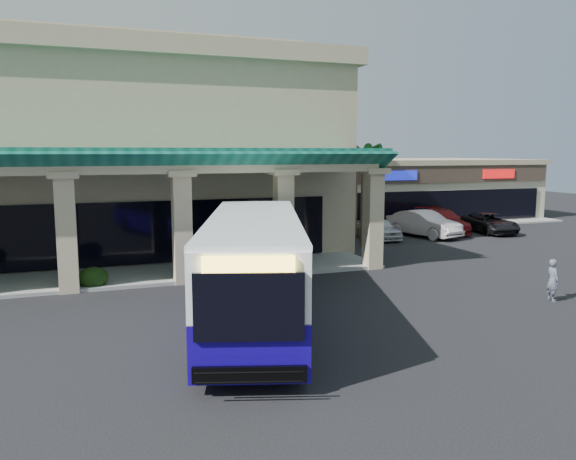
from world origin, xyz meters
name	(u,v)px	position (x,y,z in m)	size (l,w,h in m)	color
ground	(293,308)	(0.00, 0.00, 0.00)	(110.00, 110.00, 0.00)	black
main_building	(59,149)	(-8.00, 16.00, 5.67)	(30.80, 14.80, 11.35)	tan
arcade	(54,217)	(-8.00, 6.80, 2.85)	(30.00, 6.20, 5.70)	#0E5849
strip_mall	(391,188)	(18.00, 24.00, 2.45)	(22.50, 12.50, 4.90)	beige
palm_0	(363,190)	(8.50, 11.00, 3.30)	(2.40, 2.40, 6.60)	#114114
palm_1	(355,193)	(9.50, 14.00, 2.90)	(2.40, 2.40, 5.80)	#114114
broadleaf_tree	(298,196)	(7.50, 19.00, 2.41)	(2.60, 2.60, 4.81)	black
transit_bus	(254,269)	(-1.71, -1.00, 1.73)	(2.88, 12.35, 3.45)	#14048B
pedestrian	(553,280)	(9.40, -2.40, 0.79)	(0.58, 0.38, 1.59)	#53596D
car_silver	(379,228)	(10.73, 13.07, 0.69)	(1.62, 4.04, 1.38)	silver
car_white	(424,224)	(14.01, 12.98, 0.85)	(1.81, 5.19, 1.71)	silver
car_red	(442,221)	(16.28, 14.24, 0.80)	(2.25, 5.55, 1.61)	maroon
car_gray	(489,223)	(19.25, 12.95, 0.68)	(2.25, 4.89, 1.36)	black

